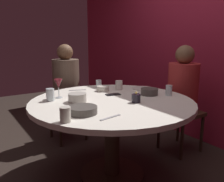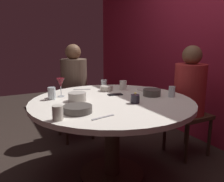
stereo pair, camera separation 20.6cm
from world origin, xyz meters
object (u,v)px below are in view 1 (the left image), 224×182
cell_phone (113,94)px  cup_near_candle (65,114)px  bowl_serving_large (103,88)px  bowl_small_white (149,92)px  dinner_plate (143,89)px  cup_by_right_diner (169,90)px  cup_far_edge (99,84)px  bowl_salad_center (83,110)px  cup_center_front (119,85)px  dining_table (112,115)px  candle_holder (136,98)px  seated_diner_back (183,88)px  wine_glass (58,84)px  cup_by_left_diner (50,95)px  bowl_sauce_side (77,98)px  seated_diner_left (66,83)px

cell_phone → cup_near_candle: cup_near_candle is taller
bowl_serving_large → bowl_small_white: bowl_small_white is taller
dinner_plate → bowl_small_white: bearing=-29.1°
cell_phone → bowl_small_white: (0.20, 0.29, 0.03)m
cup_near_candle → cup_by_right_diner: (-0.14, 1.11, 0.00)m
cup_near_candle → cup_far_edge: size_ratio=1.15×
bowl_salad_center → cup_center_front: 0.89m
dining_table → candle_holder: bearing=32.8°
seated_diner_back → wine_glass: (-0.33, -1.31, 0.13)m
cup_by_left_diner → cup_by_right_diner: bearing=66.7°
seated_diner_back → bowl_sauce_side: size_ratio=7.76×
dinner_plate → bowl_serving_large: size_ratio=1.81×
bowl_small_white → wine_glass: bearing=-115.7°
cup_center_front → cup_by_left_diner: bearing=-86.0°
bowl_serving_large → cup_center_front: bearing=78.5°
wine_glass → dinner_plate: bearing=81.2°
dining_table → cup_far_edge: (-0.54, 0.19, 0.18)m
dinner_plate → bowl_salad_center: (0.40, -0.93, 0.02)m
bowl_salad_center → bowl_sauce_side: (-0.32, 0.11, 0.01)m
bowl_serving_large → bowl_salad_center: size_ratio=0.61×
wine_glass → dining_table: bearing=48.0°
wine_glass → cup_by_right_diner: 1.04m
seated_diner_back → cup_by_left_diner: size_ratio=11.10×
cell_phone → cup_by_right_diner: cup_by_right_diner is taller
wine_glass → cup_by_right_diner: (0.49, 0.91, -0.08)m
cell_phone → cup_center_front: size_ratio=1.45×
seated_diner_left → bowl_serving_large: 0.67m
bowl_small_white → bowl_serving_large: bearing=-145.4°
wine_glass → bowl_salad_center: bearing=-3.5°
bowl_salad_center → bowl_small_white: bowl_small_white is taller
cup_by_right_diner → cup_far_edge: bearing=-153.2°
cup_by_right_diner → dinner_plate: bearing=-178.7°
cell_phone → bowl_sauce_side: size_ratio=0.90×
dining_table → cup_near_candle: (0.31, -0.57, 0.19)m
cup_near_candle → cup_center_front: bearing=125.7°
cup_center_front → candle_holder: bearing=-20.1°
dinner_plate → bowl_sauce_side: bowl_sauce_side is taller
bowl_serving_large → bowl_small_white: bearing=34.6°
seated_diner_back → bowl_small_white: 0.54m
dining_table → dinner_plate: 0.59m
dining_table → cup_by_left_diner: 0.57m
seated_diner_back → cup_far_edge: size_ratio=14.06×
bowl_serving_large → candle_holder: bearing=-0.9°
seated_diner_back → bowl_serving_large: size_ratio=9.34×
dinner_plate → bowl_serving_large: (-0.17, -0.41, 0.02)m
cup_far_edge → bowl_serving_large: bearing=-17.6°
dinner_plate → cup_by_left_diner: bearing=-94.7°
cup_by_right_diner → cup_near_candle: bearing=-82.8°
seated_diner_left → bowl_small_white: seated_diner_left is taller
dining_table → dinner_plate: (-0.19, 0.54, 0.14)m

